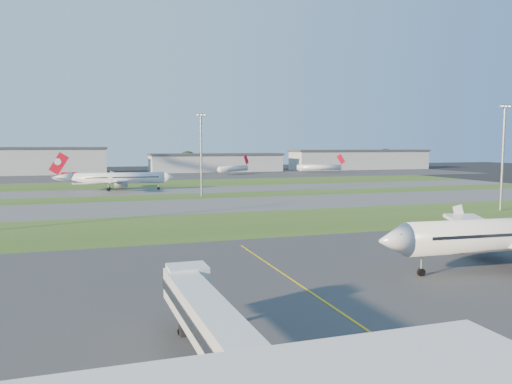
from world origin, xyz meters
name	(u,v)px	position (x,y,z in m)	size (l,w,h in m)	color
ground	(278,307)	(0.00, 0.00, 0.00)	(700.00, 700.00, 0.00)	black
apron_near	(278,307)	(0.00, 0.00, 0.01)	(300.00, 70.00, 0.01)	#333335
grass_strip_a	(186,226)	(0.00, 52.00, 0.01)	(300.00, 34.00, 0.01)	#32511B
taxiway_a	(163,207)	(0.00, 85.00, 0.01)	(300.00, 32.00, 0.01)	#515154
grass_strip_b	(152,198)	(0.00, 110.00, 0.01)	(300.00, 18.00, 0.01)	#32511B
taxiway_b	(145,191)	(0.00, 132.00, 0.01)	(300.00, 26.00, 0.01)	#515154
grass_strip_c	(137,184)	(0.00, 165.00, 0.01)	(300.00, 40.00, 0.01)	#32511B
apron_far	(128,176)	(0.00, 225.00, 0.01)	(400.00, 80.00, 0.01)	#333335
yellow_line	(324,302)	(5.00, 0.00, 0.00)	(0.25, 60.00, 0.02)	gold
jet_bridge	(219,334)	(-9.81, -15.24, 4.01)	(4.20, 26.90, 6.20)	silver
airliner_taxiing	(118,178)	(-8.75, 138.30, 4.30)	(39.23, 33.23, 12.23)	silver
mini_jet_near	(234,169)	(56.94, 221.71, 3.28)	(23.05, 19.68, 9.48)	silver
mini_jet_far	(319,167)	(109.58, 222.49, 3.28)	(27.91, 10.44, 9.48)	silver
light_mast_centre	(201,149)	(15.00, 108.00, 14.81)	(3.20, 0.70, 25.80)	gray
light_mast_east	(503,150)	(78.00, 52.00, 14.81)	(3.20, 0.70, 25.80)	gray
hangar_west	(40,161)	(-45.00, 255.00, 7.64)	(71.40, 23.00, 15.20)	#94969B
hangar_east	(216,162)	(55.00, 255.00, 5.64)	(81.60, 23.00, 11.20)	#94969B
hangar_far_east	(360,159)	(155.00, 255.00, 6.64)	(96.90, 23.00, 13.20)	#94969B
tree_mid_west	(88,163)	(-20.00, 266.00, 5.84)	(9.90, 9.90, 10.80)	black
tree_mid_east	(188,160)	(40.00, 269.00, 6.81)	(11.55, 11.55, 12.60)	black
tree_east	(298,160)	(115.00, 267.00, 6.16)	(10.45, 10.45, 11.40)	black
tree_far_east	(385,157)	(185.00, 271.00, 7.46)	(12.65, 12.65, 13.80)	black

